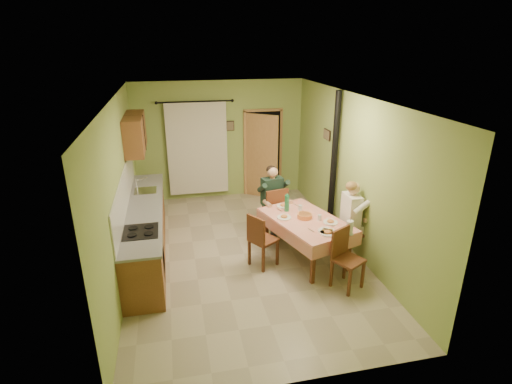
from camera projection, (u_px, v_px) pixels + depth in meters
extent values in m
cube|color=tan|center=(244.00, 254.00, 7.29)|extent=(4.00, 6.00, 0.01)
cube|color=#93AD58|center=(220.00, 141.00, 9.52)|extent=(4.00, 0.04, 2.80)
cube|color=#93AD58|center=(297.00, 278.00, 4.05)|extent=(4.00, 0.04, 2.80)
cube|color=#93AD58|center=(120.00, 190.00, 6.39)|extent=(0.04, 6.00, 2.80)
cube|color=#93AD58|center=(352.00, 174.00, 7.18)|extent=(0.04, 6.00, 2.80)
cube|color=white|center=(242.00, 98.00, 6.28)|extent=(4.00, 6.00, 0.04)
cube|color=brown|center=(146.00, 231.00, 7.15)|extent=(0.60, 3.60, 0.88)
cube|color=gray|center=(144.00, 208.00, 6.99)|extent=(0.64, 3.64, 0.04)
cube|color=white|center=(125.00, 191.00, 6.82)|extent=(0.02, 3.60, 0.66)
cube|color=silver|center=(146.00, 191.00, 7.71)|extent=(0.42, 0.42, 0.03)
cube|color=black|center=(141.00, 232.00, 6.07)|extent=(0.52, 0.56, 0.02)
cube|color=black|center=(163.00, 257.00, 6.30)|extent=(0.01, 0.55, 0.55)
cube|color=brown|center=(135.00, 133.00, 7.78)|extent=(0.35, 1.40, 0.70)
cylinder|color=black|center=(195.00, 102.00, 8.96)|extent=(1.70, 0.04, 0.04)
cube|color=silver|center=(197.00, 149.00, 9.37)|extent=(1.40, 0.06, 2.20)
cube|color=black|center=(263.00, 153.00, 9.85)|extent=(0.84, 0.03, 2.06)
cube|color=#B37F4B|center=(245.00, 154.00, 9.75)|extent=(0.06, 0.06, 2.12)
cube|color=#B37F4B|center=(280.00, 152.00, 9.92)|extent=(0.06, 0.06, 2.12)
cube|color=#B37F4B|center=(263.00, 110.00, 9.46)|extent=(0.96, 0.06, 0.06)
cube|color=#B37F4B|center=(262.00, 157.00, 9.59)|extent=(0.68, 0.53, 2.04)
cube|color=#E28C79|center=(306.00, 220.00, 6.89)|extent=(1.46, 1.90, 0.04)
cube|color=#E28C79|center=(338.00, 246.00, 6.25)|extent=(0.96, 0.32, 0.22)
cube|color=#E28C79|center=(280.00, 209.00, 7.61)|extent=(0.96, 0.32, 0.22)
cube|color=#E28C79|center=(282.00, 232.00, 6.70)|extent=(0.52, 1.60, 0.22)
cube|color=#E28C79|center=(328.00, 220.00, 7.16)|extent=(0.52, 1.60, 0.22)
cylinder|color=white|center=(283.00, 206.00, 7.40)|extent=(0.25, 0.25, 0.02)
ellipsoid|color=#CC7233|center=(283.00, 205.00, 7.39)|extent=(0.12, 0.12, 0.05)
cylinder|color=white|center=(328.00, 233.00, 6.36)|extent=(0.25, 0.25, 0.02)
ellipsoid|color=#CC7233|center=(328.00, 232.00, 6.35)|extent=(0.12, 0.12, 0.05)
cylinder|color=white|center=(330.00, 222.00, 6.74)|extent=(0.25, 0.25, 0.02)
ellipsoid|color=#CC7233|center=(331.00, 221.00, 6.73)|extent=(0.12, 0.12, 0.05)
cylinder|color=white|center=(284.00, 217.00, 6.93)|extent=(0.25, 0.25, 0.02)
ellipsoid|color=#CC7233|center=(284.00, 216.00, 6.92)|extent=(0.12, 0.12, 0.05)
cylinder|color=#F58942|center=(305.00, 216.00, 6.91)|extent=(0.26, 0.26, 0.08)
cylinder|color=white|center=(327.00, 231.00, 6.44)|extent=(0.28, 0.28, 0.02)
cube|color=tan|center=(331.00, 229.00, 6.44)|extent=(0.07, 0.06, 0.03)
cube|color=tan|center=(327.00, 230.00, 6.43)|extent=(0.07, 0.07, 0.03)
cube|color=tan|center=(324.00, 229.00, 6.45)|extent=(0.06, 0.07, 0.03)
cube|color=tan|center=(324.00, 230.00, 6.43)|extent=(0.07, 0.06, 0.03)
cube|color=tan|center=(326.00, 230.00, 6.41)|extent=(0.06, 0.05, 0.03)
cube|color=tan|center=(326.00, 230.00, 6.43)|extent=(0.06, 0.04, 0.03)
cylinder|color=silver|center=(320.00, 217.00, 6.83)|extent=(0.07, 0.07, 0.10)
cylinder|color=silver|center=(300.00, 208.00, 7.22)|extent=(0.07, 0.07, 0.10)
cylinder|color=white|center=(350.00, 227.00, 6.31)|extent=(0.11, 0.11, 0.22)
cylinder|color=silver|center=(350.00, 226.00, 6.30)|extent=(0.02, 0.02, 0.30)
cube|color=#5D2F19|center=(272.00, 212.00, 7.85)|extent=(0.53, 0.53, 0.04)
cube|color=#5D2F19|center=(277.00, 203.00, 7.57)|extent=(0.45, 0.12, 0.52)
cube|color=#5D2F19|center=(348.00, 260.00, 6.14)|extent=(0.55, 0.55, 0.04)
cube|color=#5D2F19|center=(340.00, 242.00, 6.18)|extent=(0.37, 0.23, 0.46)
cube|color=#5D2F19|center=(351.00, 231.00, 7.06)|extent=(0.47, 0.47, 0.04)
cube|color=#5D2F19|center=(363.00, 216.00, 7.01)|extent=(0.05, 0.46, 0.53)
cube|color=#5D2F19|center=(263.00, 240.00, 6.77)|extent=(0.55, 0.55, 0.04)
cube|color=#5D2F19|center=(256.00, 230.00, 6.56)|extent=(0.24, 0.36, 0.46)
cube|color=#192D23|center=(275.00, 210.00, 7.74)|extent=(0.43, 0.46, 0.16)
cube|color=#192D23|center=(272.00, 191.00, 7.73)|extent=(0.43, 0.29, 0.54)
sphere|color=tan|center=(273.00, 172.00, 7.58)|extent=(0.21, 0.21, 0.21)
ellipsoid|color=black|center=(272.00, 170.00, 7.60)|extent=(0.21, 0.21, 0.16)
cube|color=white|center=(356.00, 227.00, 7.06)|extent=(0.40, 0.37, 0.16)
cube|color=white|center=(351.00, 209.00, 6.90)|extent=(0.23, 0.40, 0.54)
sphere|color=tan|center=(354.00, 188.00, 6.77)|extent=(0.21, 0.21, 0.21)
ellipsoid|color=olive|center=(352.00, 186.00, 6.74)|extent=(0.21, 0.21, 0.16)
cylinder|color=black|center=(334.00, 164.00, 7.71)|extent=(0.12, 0.12, 2.80)
cylinder|color=black|center=(330.00, 223.00, 8.16)|extent=(0.24, 0.24, 0.30)
cube|color=black|center=(230.00, 126.00, 9.42)|extent=(0.19, 0.03, 0.23)
cube|color=brown|center=(327.00, 135.00, 8.11)|extent=(0.03, 0.31, 0.21)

